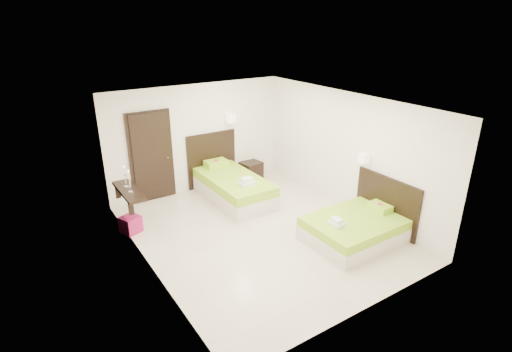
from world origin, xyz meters
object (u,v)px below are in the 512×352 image
bed_single (232,185)px  nightstand (251,170)px  ottoman (131,224)px  bed_double (357,227)px

bed_single → nightstand: 1.34m
nightstand → bed_single: bearing=-150.5°
nightstand → ottoman: (-3.57, -1.11, -0.06)m
ottoman → bed_double: bearing=-36.7°
bed_single → ottoman: size_ratio=6.49×
bed_single → ottoman: bed_single is taller
bed_double → bed_single: bearing=110.0°
bed_single → bed_double: size_ratio=1.24×
bed_single → ottoman: (-2.51, -0.29, -0.16)m
nightstand → bed_double: bearing=-97.7°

